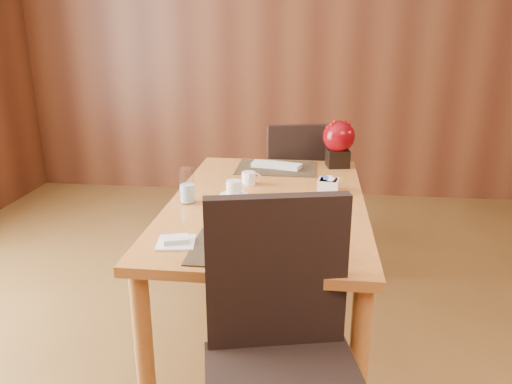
# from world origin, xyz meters

# --- Properties ---
(back_wall) EXTENTS (5.00, 0.02, 2.80)m
(back_wall) POSITION_xyz_m (0.00, 3.00, 1.40)
(back_wall) COLOR #5B2F1A
(back_wall) RESTS_ON ground
(dining_table) EXTENTS (0.90, 1.50, 0.75)m
(dining_table) POSITION_xyz_m (0.00, 0.60, 0.65)
(dining_table) COLOR #C87C37
(dining_table) RESTS_ON ground
(placemat_near) EXTENTS (0.45, 0.33, 0.01)m
(placemat_near) POSITION_xyz_m (0.00, 0.05, 0.75)
(placemat_near) COLOR black
(placemat_near) RESTS_ON dining_table
(placemat_far) EXTENTS (0.45, 0.33, 0.01)m
(placemat_far) POSITION_xyz_m (0.00, 1.15, 0.75)
(placemat_far) COLOR black
(placemat_far) RESTS_ON dining_table
(soup_setting) EXTENTS (0.30, 0.30, 0.11)m
(soup_setting) POSITION_xyz_m (0.04, 0.04, 0.80)
(soup_setting) COLOR white
(soup_setting) RESTS_ON dining_table
(coffee_cup) EXTENTS (0.14, 0.14, 0.08)m
(coffee_cup) POSITION_xyz_m (-0.17, 0.63, 0.78)
(coffee_cup) COLOR white
(coffee_cup) RESTS_ON dining_table
(water_glass) EXTENTS (0.09, 0.09, 0.16)m
(water_glass) POSITION_xyz_m (-0.36, 0.52, 0.83)
(water_glass) COLOR white
(water_glass) RESTS_ON dining_table
(creamer_jug) EXTENTS (0.11, 0.11, 0.07)m
(creamer_jug) POSITION_xyz_m (-0.12, 0.83, 0.78)
(creamer_jug) COLOR white
(creamer_jug) RESTS_ON dining_table
(sugar_caddy) EXTENTS (0.11, 0.11, 0.06)m
(sugar_caddy) POSITION_xyz_m (0.29, 0.77, 0.78)
(sugar_caddy) COLOR white
(sugar_caddy) RESTS_ON dining_table
(berry_decor) EXTENTS (0.18, 0.18, 0.27)m
(berry_decor) POSITION_xyz_m (0.35, 1.23, 0.90)
(berry_decor) COLOR black
(berry_decor) RESTS_ON dining_table
(napkins_far) EXTENTS (0.30, 0.16, 0.03)m
(napkins_far) POSITION_xyz_m (0.01, 1.15, 0.77)
(napkins_far) COLOR silver
(napkins_far) RESTS_ON dining_table
(bread_plate) EXTENTS (0.16, 0.16, 0.01)m
(bread_plate) POSITION_xyz_m (-0.29, 0.06, 0.75)
(bread_plate) COLOR white
(bread_plate) RESTS_ON dining_table
(near_chair) EXTENTS (0.57, 0.58, 1.03)m
(near_chair) POSITION_xyz_m (0.13, -0.28, 0.58)
(near_chair) COLOR black
(near_chair) RESTS_ON ground
(far_chair) EXTENTS (0.54, 0.54, 0.95)m
(far_chair) POSITION_xyz_m (0.10, 1.55, 0.54)
(far_chair) COLOR black
(far_chair) RESTS_ON ground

